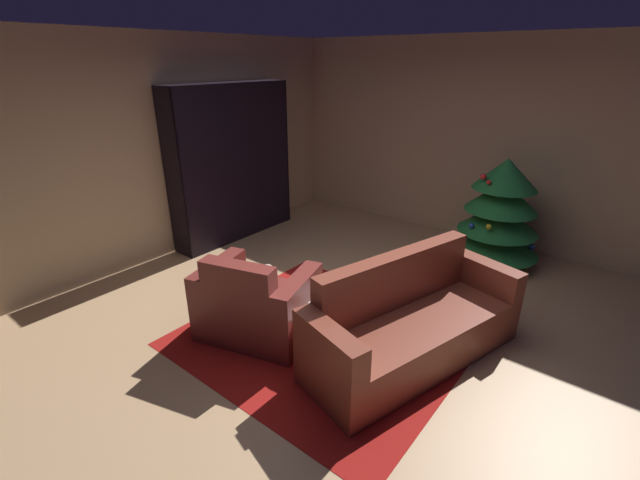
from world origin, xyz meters
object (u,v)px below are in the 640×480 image
object	(u,v)px
couch_red	(411,326)
armchair_red	(256,305)
bookshelf_unit	(240,165)
bottle_on_table	(339,305)
decorated_tree	(500,213)
coffee_table	(327,310)
book_stack_on_table	(327,305)

from	to	relation	value
couch_red	armchair_red	bearing A→B (deg)	-154.99
bookshelf_unit	bottle_on_table	size ratio (longest dim) A/B	6.96
bookshelf_unit	bottle_on_table	world-z (taller)	bookshelf_unit
couch_red	bottle_on_table	world-z (taller)	couch_red
armchair_red	decorated_tree	distance (m)	3.22
couch_red	bookshelf_unit	bearing A→B (deg)	161.84
bookshelf_unit	coffee_table	bearing A→B (deg)	-28.14
bookshelf_unit	coffee_table	xyz separation A→B (m)	(2.67, -1.43, -0.66)
coffee_table	decorated_tree	size ratio (longest dim) A/B	0.54
book_stack_on_table	bottle_on_table	bearing A→B (deg)	-18.45
bookshelf_unit	armchair_red	distance (m)	2.74
book_stack_on_table	decorated_tree	bearing A→B (deg)	77.63
armchair_red	couch_red	size ratio (longest dim) A/B	0.55
coffee_table	decorated_tree	bearing A→B (deg)	77.33
bottle_on_table	book_stack_on_table	bearing A→B (deg)	161.55
armchair_red	decorated_tree	bearing A→B (deg)	67.28
bookshelf_unit	coffee_table	world-z (taller)	bookshelf_unit
bookshelf_unit	book_stack_on_table	size ratio (longest dim) A/B	9.22
couch_red	book_stack_on_table	size ratio (longest dim) A/B	9.18
bottle_on_table	decorated_tree	distance (m)	2.80
book_stack_on_table	decorated_tree	size ratio (longest dim) A/B	0.17
couch_red	book_stack_on_table	world-z (taller)	couch_red
coffee_table	book_stack_on_table	world-z (taller)	book_stack_on_table
bookshelf_unit	book_stack_on_table	bearing A→B (deg)	-28.39
decorated_tree	coffee_table	bearing A→B (deg)	-102.67
armchair_red	book_stack_on_table	world-z (taller)	armchair_red
bottle_on_table	decorated_tree	size ratio (longest dim) A/B	0.23
armchair_red	couch_red	xyz separation A→B (m)	(1.29, 0.60, -0.00)
coffee_table	decorated_tree	distance (m)	2.77
coffee_table	decorated_tree	xyz separation A→B (m)	(0.60, 2.68, 0.31)
coffee_table	decorated_tree	world-z (taller)	decorated_tree
bookshelf_unit	book_stack_on_table	world-z (taller)	bookshelf_unit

